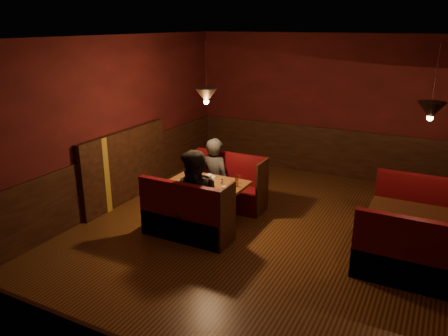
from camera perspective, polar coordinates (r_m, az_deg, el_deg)
The scene contains 9 objects.
room at distance 6.23m, azimuth 3.97°, elevation -0.63°, with size 6.02×7.02×2.92m.
main_table at distance 7.02m, azimuth -2.08°, elevation -3.04°, with size 1.24×0.75×0.87m.
main_bench_far at distance 7.67m, azimuth 0.61°, elevation -2.85°, with size 1.37×0.49×0.93m.
main_bench_near at distance 6.55m, azimuth -5.00°, elevation -6.83°, with size 1.37×0.49×0.93m.
second_table at distance 6.47m, azimuth 23.53°, elevation -6.76°, with size 1.19×0.76×0.67m.
second_bench_far at distance 7.20m, azimuth 24.02°, elevation -6.01°, with size 1.31×0.49×0.94m.
second_bench_near at distance 5.92m, azimuth 22.96°, elevation -11.25°, with size 1.31×0.49×0.94m.
diner_a at distance 7.52m, azimuth -1.19°, elevation 0.69°, with size 0.58×0.38×1.58m, color #2B2B2B.
diner_b at distance 6.37m, azimuth -3.67°, elevation -2.17°, with size 0.82×0.64×1.69m, color black.
Camera 1 is at (2.03, -5.37, 3.09)m, focal length 35.00 mm.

